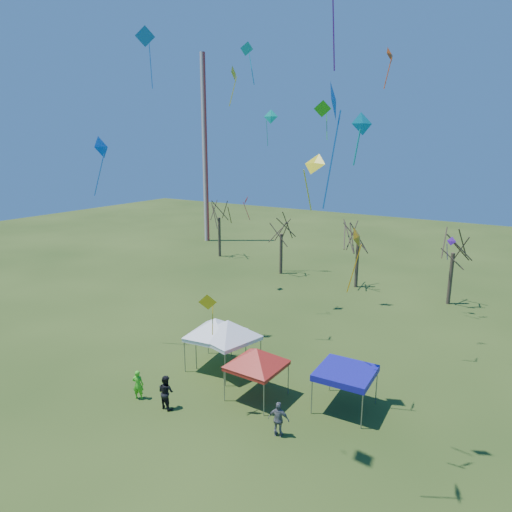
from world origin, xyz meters
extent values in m
plane|color=#2B4315|center=(0.00, 0.00, 0.00)|extent=(140.00, 140.00, 0.00)
cylinder|color=silver|center=(-28.00, 34.00, 12.50)|extent=(0.70, 0.70, 25.00)
cylinder|color=#3D2D21|center=(-20.85, 27.38, 2.39)|extent=(0.32, 0.32, 4.78)
cylinder|color=#3D2D21|center=(-10.77, 24.65, 2.14)|extent=(0.32, 0.32, 4.28)
cylinder|color=#3D2D21|center=(-2.37, 24.38, 2.32)|extent=(0.32, 0.32, 4.64)
cylinder|color=#3D2D21|center=(6.03, 24.04, 2.24)|extent=(0.32, 0.32, 4.49)
cylinder|color=gray|center=(-5.12, 2.72, 0.98)|extent=(0.06, 0.06, 1.96)
cylinder|color=gray|center=(-5.49, 5.44, 0.98)|extent=(0.06, 0.06, 1.96)
cylinder|color=gray|center=(-2.41, 3.09, 0.98)|extent=(0.06, 0.06, 1.96)
cylinder|color=gray|center=(-2.77, 5.80, 0.98)|extent=(0.06, 0.06, 1.96)
cube|color=white|center=(-3.95, 4.26, 2.07)|extent=(3.30, 3.30, 0.23)
pyramid|color=white|center=(-3.95, 4.26, 3.17)|extent=(4.11, 4.11, 0.98)
cylinder|color=gray|center=(-4.77, 3.36, 0.99)|extent=(0.06, 0.06, 1.98)
cylinder|color=gray|center=(-4.07, 6.04, 0.99)|extent=(0.06, 0.06, 1.98)
cylinder|color=gray|center=(-2.09, 2.65, 0.99)|extent=(0.06, 0.06, 1.98)
cylinder|color=gray|center=(-1.39, 5.34, 0.99)|extent=(0.06, 0.06, 1.98)
cube|color=white|center=(-3.08, 4.35, 2.10)|extent=(3.63, 3.63, 0.24)
pyramid|color=white|center=(-3.08, 4.35, 3.21)|extent=(4.06, 4.06, 0.99)
cylinder|color=gray|center=(-1.22, 1.38, 0.89)|extent=(0.05, 0.05, 1.77)
cylinder|color=gray|center=(-1.17, 3.86, 0.89)|extent=(0.05, 0.05, 1.77)
cylinder|color=gray|center=(1.26, 1.32, 0.89)|extent=(0.05, 0.05, 1.77)
cylinder|color=gray|center=(1.32, 3.81, 0.89)|extent=(0.05, 0.05, 1.77)
cube|color=#B51A11|center=(0.05, 2.59, 1.88)|extent=(2.72, 2.72, 0.21)
pyramid|color=#B51A11|center=(0.05, 2.59, 2.87)|extent=(3.76, 3.76, 0.89)
cylinder|color=gray|center=(3.21, 2.77, 0.92)|extent=(0.06, 0.06, 1.85)
cylinder|color=gray|center=(3.09, 5.35, 0.92)|extent=(0.06, 0.06, 1.85)
cylinder|color=gray|center=(5.79, 2.89, 0.92)|extent=(0.06, 0.06, 1.85)
cylinder|color=gray|center=(5.67, 5.47, 0.92)|extent=(0.06, 0.06, 1.85)
cube|color=#110E97|center=(4.44, 4.12, 1.96)|extent=(2.89, 2.89, 0.22)
cube|color=#110E97|center=(4.44, 4.12, 2.12)|extent=(2.89, 2.89, 0.11)
imported|color=black|center=(-3.38, -0.76, 0.91)|extent=(0.94, 0.76, 1.83)
imported|color=#45D622|center=(-5.28, -0.88, 0.82)|extent=(0.71, 0.61, 1.64)
imported|color=slate|center=(2.69, 0.31, 0.87)|extent=(1.09, 0.66, 1.74)
cone|color=#0CB69A|center=(-12.18, 24.69, 16.03)|extent=(1.46, 0.81, 1.41)
cube|color=#0CB69A|center=(-12.52, 24.58, 14.43)|extent=(0.28, 0.73, 2.51)
cone|color=blue|center=(5.87, -2.08, 14.67)|extent=(0.67, 1.26, 1.22)
cube|color=blue|center=(5.93, -2.28, 12.82)|extent=(0.47, 0.18, 3.10)
cone|color=blue|center=(-10.00, 5.76, 19.75)|extent=(1.13, 1.25, 1.19)
cube|color=blue|center=(-9.84, 5.96, 18.08)|extent=(0.46, 0.38, 2.74)
cone|color=green|center=(-3.47, 17.73, 16.02)|extent=(1.50, 1.26, 1.29)
cube|color=green|center=(-3.13, 17.93, 14.68)|extent=(0.45, 0.72, 2.02)
cube|color=purple|center=(4.77, 0.19, 17.19)|extent=(0.14, 0.66, 2.48)
cone|color=#51169D|center=(6.20, 21.35, 6.00)|extent=(0.75, 0.36, 0.70)
cube|color=#51169D|center=(5.97, 21.39, 5.12)|extent=(0.11, 0.52, 1.42)
cone|color=yellow|center=(2.62, 3.55, 12.47)|extent=(1.23, 0.89, 0.98)
cube|color=yellow|center=(2.26, 3.61, 11.19)|extent=(0.16, 0.74, 1.99)
cone|color=yellow|center=(-5.22, 8.37, 17.60)|extent=(0.48, 0.95, 0.92)
cube|color=yellow|center=(-5.15, 8.12, 16.49)|extent=(0.54, 0.18, 1.76)
cone|color=#0DA1C8|center=(-7.87, 13.80, 20.12)|extent=(1.00, 1.16, 0.96)
cube|color=#0DA1C8|center=(-7.65, 14.15, 18.74)|extent=(0.76, 0.48, 2.27)
cone|color=#0B98AC|center=(6.08, 0.00, 14.05)|extent=(0.72, 0.80, 0.82)
cube|color=#0B98AC|center=(5.97, -0.14, 13.21)|extent=(0.32, 0.28, 1.26)
cone|color=blue|center=(-12.04, 3.55, 13.17)|extent=(0.79, 1.47, 1.38)
cube|color=blue|center=(-11.92, 3.08, 11.49)|extent=(0.98, 0.29, 2.68)
cone|color=orange|center=(4.59, 4.36, 9.04)|extent=(0.47, 1.06, 1.01)
cube|color=orange|center=(4.61, 4.07, 7.55)|extent=(0.62, 0.07, 2.45)
cone|color=yellow|center=(-1.16, 0.09, 6.00)|extent=(0.94, 0.74, 0.88)
cube|color=yellow|center=(-0.97, 0.20, 5.08)|extent=(0.28, 0.42, 1.41)
cone|color=red|center=(-10.86, 18.13, 8.45)|extent=(0.74, 1.01, 0.87)
cube|color=red|center=(-10.98, 18.43, 7.39)|extent=(0.64, 0.29, 1.69)
cone|color=#FA500D|center=(3.84, 10.11, 18.07)|extent=(0.43, 0.87, 0.81)
cube|color=#FA500D|center=(3.83, 9.95, 17.08)|extent=(0.37, 0.08, 1.58)
camera|label=1|loc=(11.82, -16.18, 13.33)|focal=32.00mm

